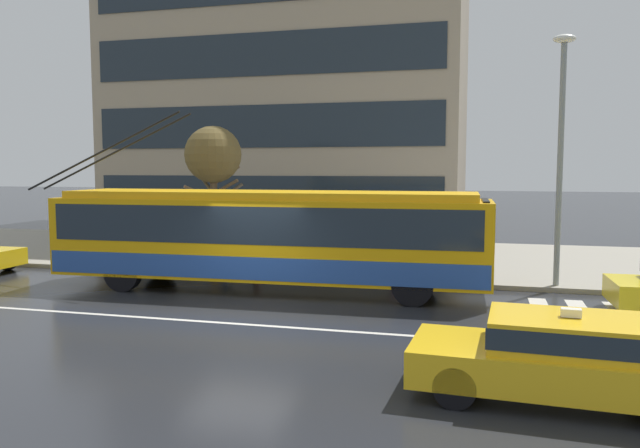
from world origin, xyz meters
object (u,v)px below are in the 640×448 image
pedestrian_approaching_curb (394,219)px  street_lamp (561,140)px  street_tree_bare (213,156)px  pedestrian_walking_past (255,220)px  taxi_oncoming_far (562,354)px  trolleybus (268,236)px  pedestrian_at_shelter (226,218)px

pedestrian_approaching_curb → street_lamp: size_ratio=0.29×
pedestrian_approaching_curb → street_tree_bare: bearing=173.1°
pedestrian_walking_past → street_tree_bare: size_ratio=0.41×
taxi_oncoming_far → trolleybus: bearing=135.8°
trolleybus → pedestrian_walking_past: (-1.40, 2.67, 0.18)m
trolleybus → street_lamp: bearing=14.6°
street_tree_bare → pedestrian_approaching_curb: bearing=-6.9°
taxi_oncoming_far → street_tree_bare: size_ratio=0.89×
trolleybus → street_tree_bare: bearing=127.8°
street_lamp → street_tree_bare: bearing=165.5°
trolleybus → pedestrian_approaching_curb: (2.91, 4.24, 0.19)m
trolleybus → taxi_oncoming_far: 9.67m
pedestrian_at_shelter → street_lamp: bearing=-9.1°
trolleybus → taxi_oncoming_far: (6.91, -6.71, -0.83)m
pedestrian_at_shelter → street_lamp: (10.68, -1.71, 2.52)m
pedestrian_approaching_curb → pedestrian_walking_past: pedestrian_approaching_curb is taller
taxi_oncoming_far → street_lamp: (0.89, 8.74, 3.49)m
street_lamp → street_tree_bare: 12.12m
taxi_oncoming_far → pedestrian_approaching_curb: (-3.99, 10.95, 1.03)m
trolleybus → pedestrian_walking_past: size_ratio=6.82×
taxi_oncoming_far → pedestrian_walking_past: size_ratio=2.19×
pedestrian_at_shelter → street_tree_bare: 2.75m
pedestrian_walking_past → street_tree_bare: (-2.53, 2.39, 2.13)m
pedestrian_at_shelter → street_tree_bare: bearing=128.2°
pedestrian_walking_past → street_tree_bare: 4.08m
taxi_oncoming_far → street_tree_bare: bearing=132.6°
pedestrian_walking_past → street_tree_bare: bearing=136.6°
trolleybus → pedestrian_at_shelter: 4.72m
street_tree_bare → trolleybus: bearing=-52.2°
street_lamp → pedestrian_approaching_curb: bearing=155.6°
pedestrian_at_shelter → trolleybus: bearing=-52.3°
trolleybus → street_tree_bare: (-3.93, 5.07, 2.31)m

